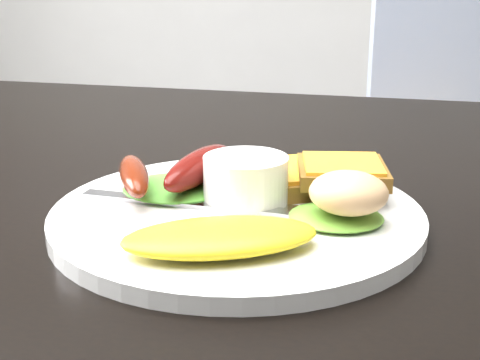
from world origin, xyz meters
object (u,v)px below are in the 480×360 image
person (252,134)px  plate (237,217)px  dining_chair (431,158)px  dining_table (158,185)px

person → plate: person is taller
dining_chair → person: (-0.32, -0.71, 0.22)m
dining_table → dining_chair: (0.32, 1.16, -0.28)m
person → plate: bearing=76.5°
dining_chair → person: bearing=-135.0°
dining_table → person: size_ratio=0.90×
dining_table → plate: 0.17m
dining_chair → person: 0.81m
dining_table → plate: size_ratio=4.29×
dining_chair → person: size_ratio=0.28×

